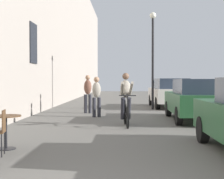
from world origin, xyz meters
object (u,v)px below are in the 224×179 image
at_px(parked_car_second, 196,99).
at_px(parked_car_third, 170,92).
at_px(cafe_table_mid, 6,125).
at_px(street_lamp, 153,48).
at_px(cyclist_on_bicycle, 126,101).
at_px(pedestrian_mid, 88,92).
at_px(pedestrian_near, 97,94).

distance_m(parked_car_second, parked_car_third, 6.12).
distance_m(cafe_table_mid, parked_car_third, 12.49).
relative_size(street_lamp, parked_car_second, 1.15).
relative_size(cyclist_on_bicycle, pedestrian_mid, 1.03).
height_order(cyclist_on_bicycle, pedestrian_near, cyclist_on_bicycle).
bearing_deg(cyclist_on_bicycle, pedestrian_near, 114.50).
distance_m(pedestrian_near, parked_car_second, 3.87).
height_order(pedestrian_near, parked_car_third, pedestrian_near).
distance_m(pedestrian_mid, parked_car_third, 5.28).
bearing_deg(pedestrian_mid, cafe_table_mid, -96.31).
height_order(pedestrian_near, pedestrian_mid, pedestrian_mid).
distance_m(street_lamp, parked_car_second, 5.55).
xyz_separation_m(cafe_table_mid, street_lamp, (3.98, 10.24, 2.59)).
xyz_separation_m(pedestrian_mid, parked_car_second, (4.22, -2.79, -0.18)).
xyz_separation_m(cyclist_on_bicycle, street_lamp, (1.40, 6.32, 2.30)).
bearing_deg(parked_car_third, pedestrian_mid, -140.90).
bearing_deg(parked_car_second, pedestrian_mid, 146.57).
xyz_separation_m(cafe_table_mid, parked_car_second, (5.12, 5.33, 0.26)).
bearing_deg(street_lamp, pedestrian_mid, -145.41).
distance_m(street_lamp, parked_car_third, 2.79).
relative_size(parked_car_second, parked_car_third, 0.96).
relative_size(pedestrian_near, parked_car_third, 0.36).
height_order(pedestrian_near, street_lamp, street_lamp).
bearing_deg(parked_car_third, street_lamp, -130.15).
distance_m(cafe_table_mid, parked_car_second, 7.39).
height_order(pedestrian_mid, street_lamp, street_lamp).
relative_size(street_lamp, parked_car_third, 1.10).
xyz_separation_m(parked_car_second, parked_car_third, (-0.12, 6.12, 0.03)).
bearing_deg(street_lamp, pedestrian_near, -124.04).
distance_m(pedestrian_near, pedestrian_mid, 1.74).
height_order(cafe_table_mid, parked_car_third, parked_car_third).
height_order(cafe_table_mid, parked_car_second, parked_car_second).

